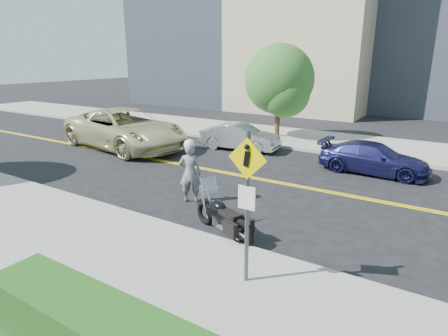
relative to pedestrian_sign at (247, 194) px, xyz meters
name	(u,v)px	position (x,y,z in m)	size (l,w,h in m)	color
ground_plane	(230,174)	(-4.20, 6.31, -1.96)	(120.00, 120.00, 0.00)	black
sidewalk_near	(61,252)	(-4.20, -1.19, -1.89)	(60.00, 5.00, 0.15)	#9E9B91
sidewalk_far	(301,139)	(-4.20, 13.81, -1.89)	(60.00, 5.00, 0.15)	#9E9B91
pedestrian_sign	(247,194)	(0.00, 0.00, 0.00)	(0.78, 0.08, 3.00)	#4C4C51
motorcyclist	(190,171)	(-3.71, 3.10, -0.95)	(0.82, 0.71, 2.02)	#B0B0B5
motorcycle	(223,210)	(-1.62, 1.72, -1.28)	(2.25, 0.68, 1.37)	black
suv	(125,129)	(-10.97, 7.25, -0.98)	(3.25, 7.05, 1.96)	beige
parked_car_white	(110,121)	(-15.12, 9.95, -1.30)	(1.55, 3.86, 1.32)	silver
parked_car_silver	(240,137)	(-5.92, 10.04, -1.32)	(1.36, 3.91, 1.29)	#A2A4A9
parked_car_blue	(373,158)	(0.48, 9.41, -1.36)	(1.69, 4.16, 1.21)	navy
tree_far_a	(279,79)	(-5.46, 13.41, 1.30)	(3.77, 3.77, 5.15)	#382619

